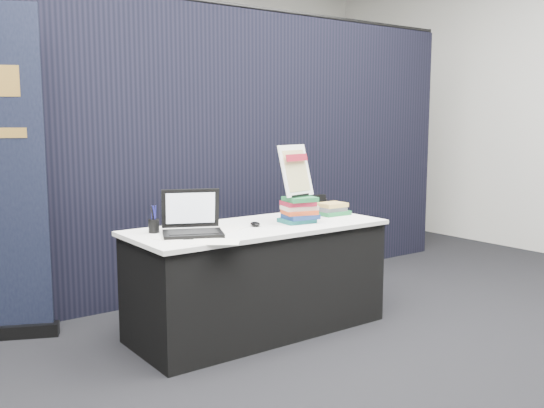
{
  "coord_description": "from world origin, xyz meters",
  "views": [
    {
      "loc": [
        -2.35,
        -2.82,
        1.47
      ],
      "look_at": [
        0.12,
        0.55,
        0.89
      ],
      "focal_mm": 40.0,
      "sensor_mm": 36.0,
      "label": 1
    }
  ],
  "objects_px": {
    "display_table": "(258,278)",
    "info_sign": "(296,171)",
    "laptop": "(189,224)",
    "book_stack_tall": "(298,210)",
    "stacking_chair": "(320,243)",
    "book_stack_short": "(332,209)"
  },
  "relations": [
    {
      "from": "book_stack_tall",
      "to": "book_stack_short",
      "type": "relative_size",
      "value": 1.08
    },
    {
      "from": "book_stack_tall",
      "to": "stacking_chair",
      "type": "relative_size",
      "value": 0.3
    },
    {
      "from": "display_table",
      "to": "book_stack_tall",
      "type": "distance_m",
      "value": 0.55
    },
    {
      "from": "display_table",
      "to": "info_sign",
      "type": "distance_m",
      "value": 0.79
    },
    {
      "from": "stacking_chair",
      "to": "book_stack_tall",
      "type": "bearing_deg",
      "value": -146.59
    },
    {
      "from": "laptop",
      "to": "info_sign",
      "type": "xyz_separation_m",
      "value": [
        0.83,
        -0.04,
        0.3
      ]
    },
    {
      "from": "display_table",
      "to": "book_stack_short",
      "type": "xyz_separation_m",
      "value": [
        0.72,
        0.05,
        0.42
      ]
    },
    {
      "from": "display_table",
      "to": "book_stack_tall",
      "type": "xyz_separation_m",
      "value": [
        0.29,
        -0.08,
        0.47
      ]
    },
    {
      "from": "laptop",
      "to": "stacking_chair",
      "type": "distance_m",
      "value": 1.46
    },
    {
      "from": "book_stack_short",
      "to": "book_stack_tall",
      "type": "bearing_deg",
      "value": -163.25
    },
    {
      "from": "display_table",
      "to": "info_sign",
      "type": "relative_size",
      "value": 4.79
    },
    {
      "from": "laptop",
      "to": "info_sign",
      "type": "relative_size",
      "value": 1.19
    },
    {
      "from": "info_sign",
      "to": "book_stack_tall",
      "type": "bearing_deg",
      "value": -100.55
    },
    {
      "from": "book_stack_tall",
      "to": "stacking_chair",
      "type": "xyz_separation_m",
      "value": [
        0.55,
        0.4,
        -0.37
      ]
    },
    {
      "from": "info_sign",
      "to": "book_stack_short",
      "type": "bearing_deg",
      "value": 2.42
    },
    {
      "from": "book_stack_tall",
      "to": "laptop",
      "type": "bearing_deg",
      "value": 175.07
    },
    {
      "from": "display_table",
      "to": "book_stack_short",
      "type": "height_order",
      "value": "book_stack_short"
    },
    {
      "from": "display_table",
      "to": "info_sign",
      "type": "height_order",
      "value": "info_sign"
    },
    {
      "from": "laptop",
      "to": "display_table",
      "type": "bearing_deg",
      "value": 25.06
    },
    {
      "from": "book_stack_tall",
      "to": "info_sign",
      "type": "xyz_separation_m",
      "value": [
        0.0,
        0.03,
        0.27
      ]
    },
    {
      "from": "book_stack_tall",
      "to": "book_stack_short",
      "type": "height_order",
      "value": "book_stack_tall"
    },
    {
      "from": "display_table",
      "to": "laptop",
      "type": "height_order",
      "value": "laptop"
    }
  ]
}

